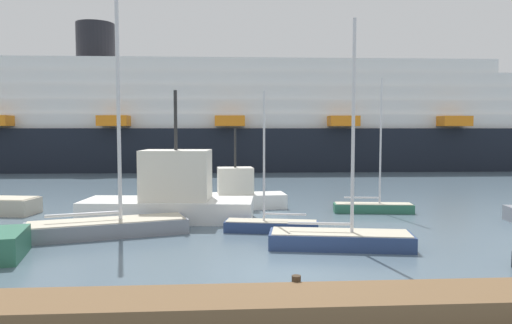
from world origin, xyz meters
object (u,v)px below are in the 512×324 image
object	(u,v)px
sailboat_2	(373,206)
sailboat_4	(271,224)
sailboat_0	(108,224)
fishing_boat_3	(231,195)
fishing_boat_0	(172,195)
sailboat_6	(340,237)
cruise_ship	(229,123)

from	to	relation	value
sailboat_2	sailboat_4	xyz separation A→B (m)	(-6.14, -4.62, -0.05)
sailboat_0	fishing_boat_3	xyz separation A→B (m)	(5.47, 6.93, 0.30)
fishing_boat_3	fishing_boat_0	bearing A→B (deg)	-135.53
sailboat_0	sailboat_2	size ratio (longest dim) A/B	1.40
sailboat_2	sailboat_0	bearing A→B (deg)	-152.81
sailboat_6	fishing_boat_3	size ratio (longest dim) A/B	1.32
sailboat_2	fishing_boat_3	bearing A→B (deg)	172.23
sailboat_2	fishing_boat_3	xyz separation A→B (m)	(-7.82, 2.08, 0.40)
sailboat_4	sailboat_6	bearing A→B (deg)	138.78
sailboat_0	sailboat_4	size ratio (longest dim) A/B	1.64
sailboat_2	sailboat_4	bearing A→B (deg)	-135.93
sailboat_2	fishing_boat_3	world-z (taller)	sailboat_2
fishing_boat_0	fishing_boat_3	world-z (taller)	fishing_boat_0
fishing_boat_3	cruise_ship	size ratio (longest dim) A/B	0.08
sailboat_6	fishing_boat_0	bearing A→B (deg)	148.42
sailboat_0	sailboat_6	xyz separation A→B (m)	(9.55, -2.85, -0.06)
sailboat_4	fishing_boat_0	bearing A→B (deg)	-22.36
sailboat_2	fishing_boat_0	world-z (taller)	sailboat_2
cruise_ship	fishing_boat_0	bearing A→B (deg)	-94.77
sailboat_6	fishing_boat_0	size ratio (longest dim) A/B	1.00
fishing_boat_0	cruise_ship	size ratio (longest dim) A/B	0.10
sailboat_2	sailboat_6	xyz separation A→B (m)	(-3.74, -7.70, 0.04)
sailboat_0	fishing_boat_0	bearing A→B (deg)	38.04
fishing_boat_0	sailboat_4	bearing A→B (deg)	-27.62
sailboat_4	fishing_boat_0	world-z (taller)	fishing_boat_0
sailboat_6	cruise_ship	bearing A→B (deg)	105.09
fishing_boat_3	cruise_ship	distance (m)	29.15
sailboat_6	fishing_boat_3	world-z (taller)	sailboat_6
sailboat_4	fishing_boat_3	bearing A→B (deg)	-65.00
sailboat_4	cruise_ship	bearing A→B (deg)	-76.69
sailboat_0	sailboat_4	xyz separation A→B (m)	(7.15, 0.24, -0.15)
sailboat_2	sailboat_6	distance (m)	8.56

